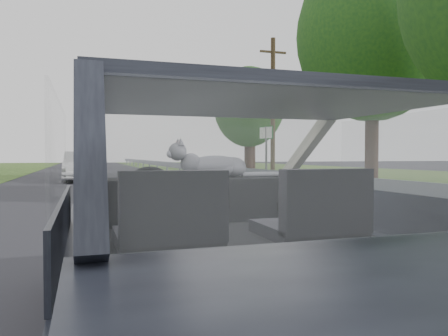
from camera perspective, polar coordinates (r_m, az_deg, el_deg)
subject_car at (r=2.54m, az=0.64°, el=-8.18°), size 1.80×4.00×1.45m
dashboard at (r=3.12m, az=-3.01°, el=-4.03°), size 1.58×0.45×0.30m
driver_seat at (r=2.14m, az=-7.11°, el=-5.86°), size 0.50×0.72×0.42m
passenger_seat at (r=2.42m, az=11.91°, el=-5.01°), size 0.50×0.72×0.42m
steering_wheel at (r=2.75m, az=-9.53°, el=-3.37°), size 0.36×0.36×0.04m
cat at (r=3.12m, az=-1.19°, el=0.39°), size 0.63×0.24×0.28m
guardrail at (r=13.40m, az=4.51°, el=-0.81°), size 0.05×90.00×0.32m
other_car at (r=20.42m, az=-18.12°, el=0.20°), size 1.68×4.08×1.33m
highway_sign at (r=20.55m, az=5.54°, el=1.94°), size 0.34×1.00×2.52m
utility_pole at (r=22.43m, az=6.40°, el=7.76°), size 0.28×0.28×7.08m
tree_1 at (r=19.52m, az=18.82°, el=12.15°), size 6.87×6.87×9.47m
tree_2 at (r=24.93m, az=3.24°, el=5.91°), size 4.93×4.93×6.01m
tree_3 at (r=36.07m, az=3.71°, el=6.29°), size 6.84×6.84×8.13m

